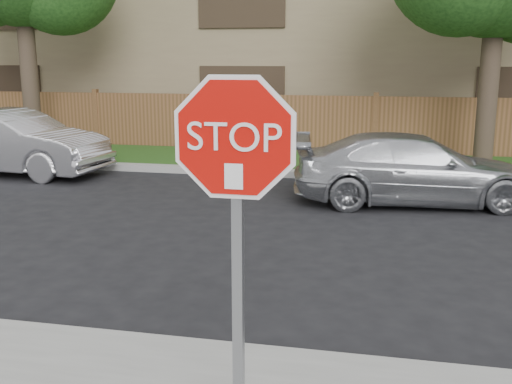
# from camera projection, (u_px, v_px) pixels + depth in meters

# --- Properties ---
(ground) EXTENTS (90.00, 90.00, 0.00)m
(ground) POSITION_uv_depth(u_px,v_px,m) (350.00, 364.00, 5.20)
(ground) COLOR black
(ground) RESTS_ON ground
(far_curb) EXTENTS (70.00, 0.30, 0.15)m
(far_curb) POSITION_uv_depth(u_px,v_px,m) (371.00, 177.00, 12.96)
(far_curb) COLOR gray
(far_curb) RESTS_ON ground
(grass_strip) EXTENTS (70.00, 3.00, 0.12)m
(grass_strip) POSITION_uv_depth(u_px,v_px,m) (373.00, 164.00, 14.54)
(grass_strip) COLOR #1E4714
(grass_strip) RESTS_ON ground
(fence) EXTENTS (70.00, 0.12, 1.60)m
(fence) POSITION_uv_depth(u_px,v_px,m) (375.00, 127.00, 15.90)
(fence) COLOR brown
(fence) RESTS_ON ground
(apartment_building) EXTENTS (35.20, 9.20, 7.20)m
(apartment_building) POSITION_uv_depth(u_px,v_px,m) (381.00, 30.00, 20.65)
(apartment_building) COLOR #857253
(apartment_building) RESTS_ON ground
(stop_sign) EXTENTS (1.01, 0.13, 2.55)m
(stop_sign) POSITION_uv_depth(u_px,v_px,m) (236.00, 192.00, 3.51)
(stop_sign) COLOR gray
(stop_sign) RESTS_ON sidewalk_near
(sedan_left) EXTENTS (4.55, 1.95, 1.46)m
(sedan_left) POSITION_uv_depth(u_px,v_px,m) (12.00, 142.00, 13.47)
(sedan_left) COLOR silver
(sedan_left) RESTS_ON ground
(sedan_right) EXTENTS (4.54, 2.32, 1.26)m
(sedan_right) POSITION_uv_depth(u_px,v_px,m) (414.00, 169.00, 10.80)
(sedan_right) COLOR #B2B5BA
(sedan_right) RESTS_ON ground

